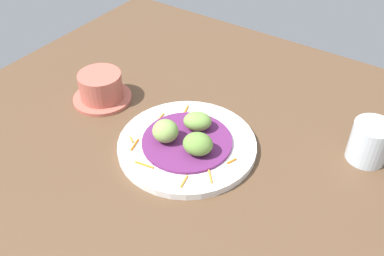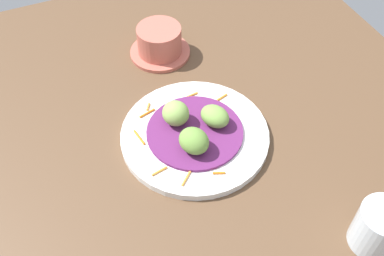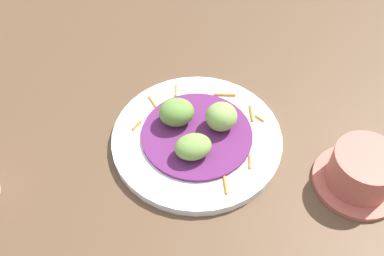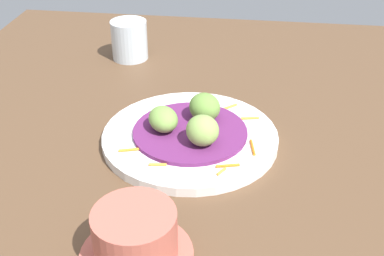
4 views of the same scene
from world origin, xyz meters
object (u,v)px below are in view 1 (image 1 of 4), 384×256
(guac_scoop_center, at_px, (198,121))
(water_glass, at_px, (370,142))
(main_plate, at_px, (187,145))
(guac_scoop_right, at_px, (165,131))
(guac_scoop_left, at_px, (198,144))
(terracotta_bowl, at_px, (101,88))

(guac_scoop_center, distance_m, water_glass, 0.32)
(main_plate, distance_m, guac_scoop_center, 0.05)
(guac_scoop_right, xyz_separation_m, water_glass, (-0.33, -0.19, -0.00))
(guac_scoop_left, relative_size, terracotta_bowl, 0.43)
(guac_scoop_right, relative_size, terracotta_bowl, 0.39)
(main_plate, xyz_separation_m, water_glass, (-0.30, -0.17, 0.03))
(guac_scoop_right, bearing_deg, main_plate, -146.03)
(guac_scoop_left, bearing_deg, main_plate, -26.03)
(guac_scoop_center, bearing_deg, terracotta_bowl, 3.27)
(water_glass, bearing_deg, guac_scoop_right, 29.86)
(guac_scoop_right, bearing_deg, water_glass, -150.14)
(guac_scoop_center, distance_m, guac_scoop_right, 0.07)
(guac_scoop_center, bearing_deg, guac_scoop_left, 123.97)
(water_glass, bearing_deg, main_plate, 29.37)
(guac_scoop_left, distance_m, water_glass, 0.32)
(main_plate, relative_size, water_glass, 3.40)
(main_plate, bearing_deg, guac_scoop_left, 153.97)
(guac_scoop_left, height_order, terracotta_bowl, terracotta_bowl)
(guac_scoop_left, bearing_deg, guac_scoop_center, -56.03)
(guac_scoop_right, distance_m, water_glass, 0.38)
(water_glass, bearing_deg, guac_scoop_left, 35.41)
(guac_scoop_center, xyz_separation_m, water_glass, (-0.30, -0.13, 0.00))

